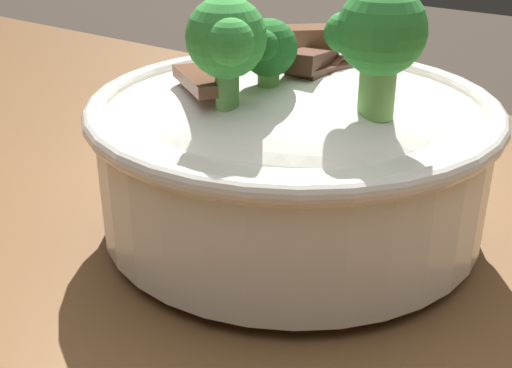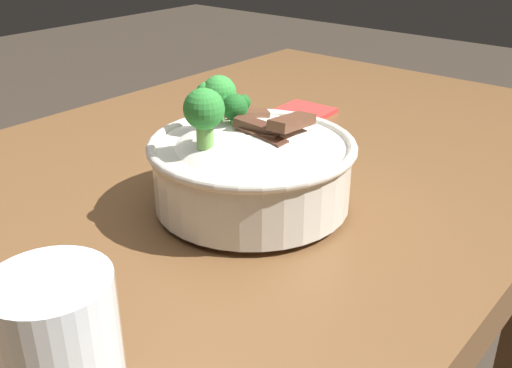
# 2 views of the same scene
# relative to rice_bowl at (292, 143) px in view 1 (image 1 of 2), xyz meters

# --- Properties ---
(rice_bowl) EXTENTS (0.25, 0.25, 0.16)m
(rice_bowl) POSITION_rel_rice_bowl_xyz_m (0.00, 0.00, 0.00)
(rice_bowl) COLOR silver
(rice_bowl) RESTS_ON dining_table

